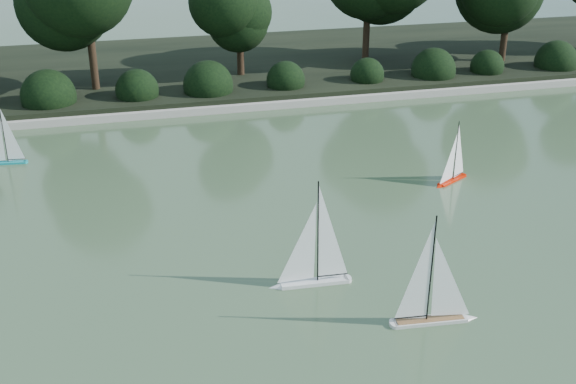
{
  "coord_description": "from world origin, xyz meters",
  "views": [
    {
      "loc": [
        -2.8,
        -8.32,
        5.5
      ],
      "look_at": [
        -0.04,
        2.19,
        0.7
      ],
      "focal_mm": 45.0,
      "sensor_mm": 36.0,
      "label": 1
    }
  ],
  "objects": [
    {
      "name": "ground",
      "position": [
        0.0,
        0.0,
        0.0
      ],
      "size": [
        80.0,
        80.0,
        0.0
      ],
      "primitive_type": "plane",
      "color": "#2D4127",
      "rests_on": "ground"
    },
    {
      "name": "pond_coping",
      "position": [
        0.0,
        9.0,
        0.09
      ],
      "size": [
        40.0,
        0.35,
        0.18
      ],
      "primitive_type": "cube",
      "color": "gray",
      "rests_on": "ground"
    },
    {
      "name": "far_bank",
      "position": [
        0.0,
        13.0,
        0.15
      ],
      "size": [
        40.0,
        8.0,
        0.3
      ],
      "primitive_type": "cube",
      "color": "black",
      "rests_on": "ground"
    },
    {
      "name": "shrub_hedge",
      "position": [
        0.0,
        9.9,
        0.45
      ],
      "size": [
        29.1,
        1.1,
        1.1
      ],
      "color": "black",
      "rests_on": "ground"
    },
    {
      "name": "sailboat_white_a",
      "position": [
        -0.2,
        0.41,
        0.27
      ],
      "size": [
        1.25,
        0.27,
        1.7
      ],
      "color": "silver",
      "rests_on": "ground"
    },
    {
      "name": "sailboat_white_b",
      "position": [
        1.2,
        -0.95,
        0.26
      ],
      "size": [
        1.25,
        0.31,
        1.7
      ],
      "color": "beige",
      "rests_on": "ground"
    },
    {
      "name": "sailboat_orange",
      "position": [
        3.54,
        3.39,
        0.2
      ],
      "size": [
        0.88,
        0.57,
        1.29
      ],
      "color": "red",
      "rests_on": "ground"
    },
    {
      "name": "sailboat_teal",
      "position": [
        -4.99,
        6.63,
        0.21
      ],
      "size": [
        0.97,
        0.27,
        1.32
      ],
      "color": "#0F858B",
      "rests_on": "ground"
    }
  ]
}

